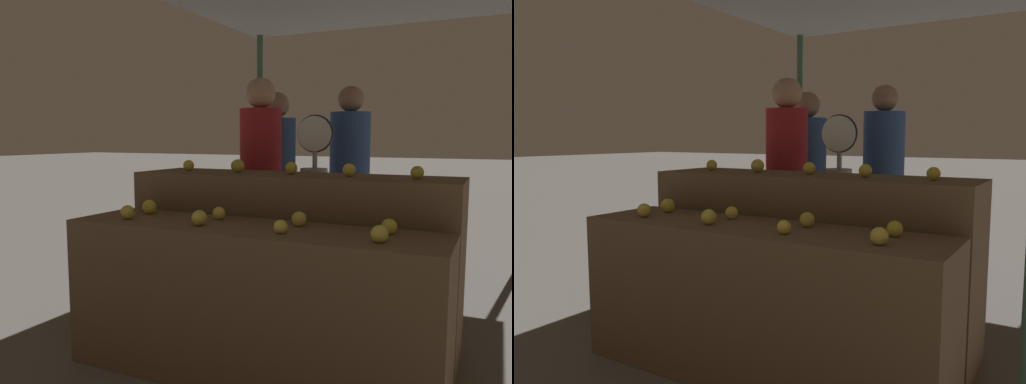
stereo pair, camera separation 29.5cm
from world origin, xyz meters
TOP-DOWN VIEW (x-y plane):
  - ground_plane at (0.00, 0.00)m, footprint 60.00×60.00m
  - display_counter_front at (0.00, 0.00)m, footprint 2.07×0.55m
  - display_counter_back at (0.00, 0.60)m, footprint 2.07×0.55m
  - apple_front_0 at (-0.73, -0.10)m, footprint 0.08×0.08m
  - apple_front_1 at (-0.24, -0.10)m, footprint 0.09×0.09m
  - apple_front_2 at (0.24, -0.11)m, footprint 0.07×0.07m
  - apple_front_3 at (0.72, -0.10)m, footprint 0.08×0.08m
  - apple_front_4 at (-0.74, 0.11)m, footprint 0.09×0.09m
  - apple_front_5 at (-0.25, 0.12)m, footprint 0.07×0.07m
  - apple_front_6 at (0.25, 0.12)m, footprint 0.08×0.08m
  - apple_front_7 at (0.72, 0.11)m, footprint 0.08×0.08m
  - apple_back_0 at (-0.77, 0.60)m, footprint 0.08×0.08m
  - apple_back_1 at (-0.38, 0.60)m, footprint 0.09×0.09m
  - apple_back_2 at (0.00, 0.61)m, footprint 0.08×0.08m
  - apple_back_3 at (0.38, 0.59)m, footprint 0.08×0.08m
  - apple_back_4 at (0.77, 0.59)m, footprint 0.08×0.08m
  - produce_scale at (-0.03, 1.13)m, footprint 0.28×0.20m
  - person_vendor_at_scale at (-0.48, 1.15)m, footprint 0.37×0.37m
  - person_customer_left at (-0.57, 1.67)m, footprint 0.44×0.44m
  - person_customer_right at (-0.05, 2.15)m, footprint 0.49×0.49m

SIDE VIEW (x-z plane):
  - ground_plane at x=0.00m, z-range 0.00..0.00m
  - display_counter_front at x=0.00m, z-range 0.00..0.85m
  - display_counter_back at x=0.00m, z-range 0.00..1.09m
  - apple_front_2 at x=0.24m, z-range 0.85..0.92m
  - apple_front_5 at x=-0.25m, z-range 0.85..0.93m
  - apple_front_7 at x=0.72m, z-range 0.85..0.93m
  - apple_front_3 at x=0.72m, z-range 0.85..0.93m
  - apple_front_6 at x=0.25m, z-range 0.85..0.93m
  - apple_front_0 at x=-0.73m, z-range 0.85..0.93m
  - apple_front_1 at x=-0.24m, z-range 0.85..0.94m
  - apple_front_4 at x=-0.74m, z-range 0.85..0.94m
  - person_customer_left at x=-0.57m, z-range 0.14..1.85m
  - person_customer_right at x=-0.05m, z-range 0.14..1.93m
  - person_vendor_at_scale at x=-0.48m, z-range 0.16..1.93m
  - produce_scale at x=-0.03m, z-range 0.33..1.82m
  - apple_back_4 at x=0.77m, z-range 1.09..1.16m
  - apple_back_0 at x=-0.77m, z-range 1.09..1.17m
  - apple_back_2 at x=0.00m, z-range 1.09..1.17m
  - apple_back_3 at x=0.38m, z-range 1.09..1.17m
  - apple_back_1 at x=-0.38m, z-range 1.09..1.18m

